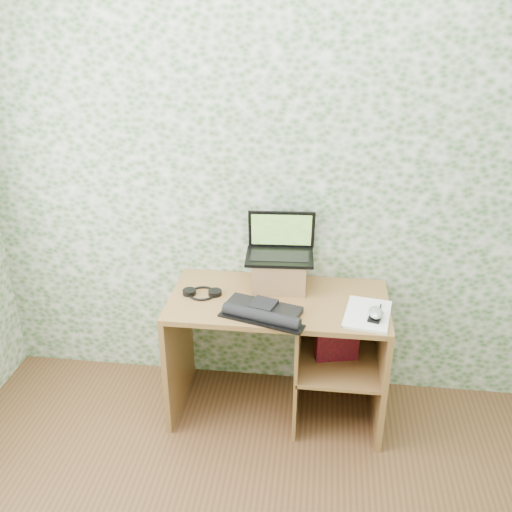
# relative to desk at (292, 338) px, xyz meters

# --- Properties ---
(wall_back) EXTENTS (3.50, 0.00, 3.50)m
(wall_back) POSITION_rel_desk_xyz_m (-0.08, 0.28, 0.82)
(wall_back) COLOR silver
(wall_back) RESTS_ON ground
(desk) EXTENTS (1.20, 0.60, 0.75)m
(desk) POSITION_rel_desk_xyz_m (0.00, 0.00, 0.00)
(desk) COLOR brown
(desk) RESTS_ON floor
(riser) EXTENTS (0.31, 0.26, 0.18)m
(riser) POSITION_rel_desk_xyz_m (-0.09, 0.12, 0.36)
(riser) COLOR brown
(riser) RESTS_ON desk
(laptop) EXTENTS (0.39, 0.28, 0.25)m
(laptop) POSITION_rel_desk_xyz_m (-0.09, 0.16, 0.51)
(laptop) COLOR black
(laptop) RESTS_ON riser
(keyboard) EXTENTS (0.46, 0.34, 0.06)m
(keyboard) POSITION_rel_desk_xyz_m (-0.15, -0.21, 0.29)
(keyboard) COLOR black
(keyboard) RESTS_ON desk
(headphones) EXTENTS (0.22, 0.17, 0.03)m
(headphones) POSITION_rel_desk_xyz_m (-0.50, -0.03, 0.28)
(headphones) COLOR black
(headphones) RESTS_ON desk
(notepad) EXTENTS (0.27, 0.35, 0.02)m
(notepad) POSITION_rel_desk_xyz_m (0.40, -0.14, 0.28)
(notepad) COLOR white
(notepad) RESTS_ON desk
(mouse) EXTENTS (0.10, 0.13, 0.04)m
(mouse) POSITION_rel_desk_xyz_m (0.43, -0.19, 0.30)
(mouse) COLOR silver
(mouse) RESTS_ON notepad
(pen) EXTENTS (0.03, 0.14, 0.01)m
(pen) POSITION_rel_desk_xyz_m (0.46, -0.12, 0.29)
(pen) COLOR black
(pen) RESTS_ON notepad
(red_box) EXTENTS (0.25, 0.13, 0.28)m
(red_box) POSITION_rel_desk_xyz_m (0.26, -0.03, 0.05)
(red_box) COLOR maroon
(red_box) RESTS_ON desk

